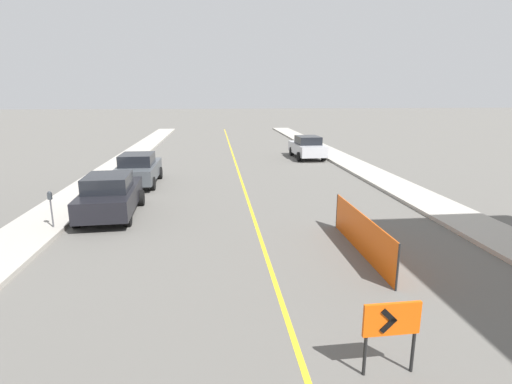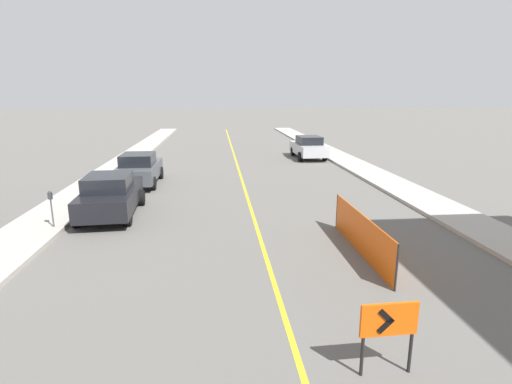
# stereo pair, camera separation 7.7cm
# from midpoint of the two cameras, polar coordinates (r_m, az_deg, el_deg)

# --- Properties ---
(lane_stripe) EXTENTS (0.12, 68.56, 0.01)m
(lane_stripe) POSITION_cam_midpoint_polar(r_m,az_deg,el_deg) (19.33, -1.54, 0.52)
(lane_stripe) COLOR gold
(lane_stripe) RESTS_ON ground_plane
(sidewalk_left) EXTENTS (2.03, 68.56, 0.14)m
(sidewalk_left) POSITION_cam_midpoint_polar(r_m,az_deg,el_deg) (20.21, -23.05, 0.19)
(sidewalk_left) COLOR #ADA89E
(sidewalk_left) RESTS_ON ground_plane
(sidewalk_right) EXTENTS (2.03, 68.56, 0.14)m
(sidewalk_right) POSITION_cam_midpoint_polar(r_m,az_deg,el_deg) (21.17, 18.94, 1.12)
(sidewalk_right) COLOR #ADA89E
(sidewalk_right) RESTS_ON ground_plane
(arrow_barricade_primary) EXTENTS (0.95, 0.10, 1.26)m
(arrow_barricade_primary) POSITION_cam_midpoint_polar(r_m,az_deg,el_deg) (6.95, 18.75, -17.39)
(arrow_barricade_primary) COLOR #EF560C
(arrow_barricade_primary) RESTS_ON ground_plane
(safety_mesh_fence) EXTENTS (0.05, 4.67, 1.16)m
(safety_mesh_fence) POSITION_cam_midpoint_polar(r_m,az_deg,el_deg) (11.76, 14.95, -5.79)
(safety_mesh_fence) COLOR #EF560C
(safety_mesh_fence) RESTS_ON ground_plane
(parked_car_curb_near) EXTENTS (2.05, 4.40, 1.59)m
(parked_car_curb_near) POSITION_cam_midpoint_polar(r_m,az_deg,el_deg) (15.76, -19.93, -0.39)
(parked_car_curb_near) COLOR black
(parked_car_curb_near) RESTS_ON ground_plane
(parked_car_curb_mid) EXTENTS (1.94, 4.32, 1.59)m
(parked_car_curb_mid) POSITION_cam_midpoint_polar(r_m,az_deg,el_deg) (20.86, -16.25, 3.18)
(parked_car_curb_mid) COLOR #474C51
(parked_car_curb_mid) RESTS_ON ground_plane
(parked_car_curb_far) EXTENTS (1.95, 4.36, 1.59)m
(parked_car_curb_far) POSITION_cam_midpoint_polar(r_m,az_deg,el_deg) (28.76, 7.57, 6.37)
(parked_car_curb_far) COLOR #B7B7BC
(parked_car_curb_far) RESTS_ON ground_plane
(parking_meter_far_curb) EXTENTS (0.12, 0.11, 1.23)m
(parking_meter_far_curb) POSITION_cam_midpoint_polar(r_m,az_deg,el_deg) (14.69, -27.14, -1.21)
(parking_meter_far_curb) COLOR #4C4C51
(parking_meter_far_curb) RESTS_ON sidewalk_left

